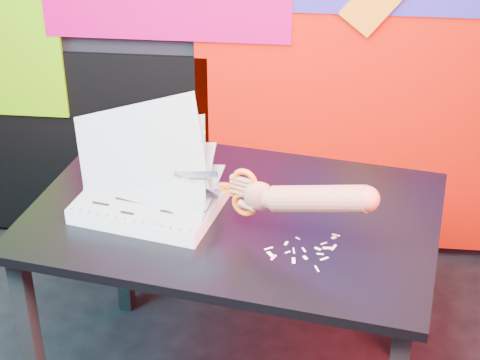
# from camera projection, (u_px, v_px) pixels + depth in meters

# --- Properties ---
(room) EXTENTS (3.01, 3.01, 2.71)m
(room) POSITION_uv_depth(u_px,v_px,m) (151.00, 108.00, 1.60)
(room) COLOR black
(room) RESTS_ON ground
(backdrop) EXTENTS (2.88, 0.05, 2.08)m
(backdrop) POSITION_uv_depth(u_px,v_px,m) (248.00, 40.00, 3.05)
(backdrop) COLOR red
(backdrop) RESTS_ON ground
(work_table) EXTENTS (1.32, 0.99, 0.75)m
(work_table) POSITION_uv_depth(u_px,v_px,m) (234.00, 236.00, 2.43)
(work_table) COLOR black
(work_table) RESTS_ON ground
(printout_stack) EXTENTS (0.48, 0.38, 0.37)m
(printout_stack) POSITION_uv_depth(u_px,v_px,m) (149.00, 200.00, 2.37)
(printout_stack) COLOR white
(printout_stack) RESTS_ON work_table
(scissors) EXTENTS (0.25, 0.10, 0.15)m
(scissors) POSITION_uv_depth(u_px,v_px,m) (239.00, 191.00, 2.23)
(scissors) COLOR silver
(scissors) RESTS_ON printout_stack
(hand_forearm) EXTENTS (0.40, 0.18, 0.16)m
(hand_forearm) POSITION_uv_depth(u_px,v_px,m) (308.00, 198.00, 2.13)
(hand_forearm) COLOR #AB4D37
(hand_forearm) RESTS_ON work_table
(paper_clippings) EXTENTS (0.21, 0.18, 0.00)m
(paper_clippings) POSITION_uv_depth(u_px,v_px,m) (305.00, 251.00, 2.21)
(paper_clippings) COLOR white
(paper_clippings) RESTS_ON work_table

